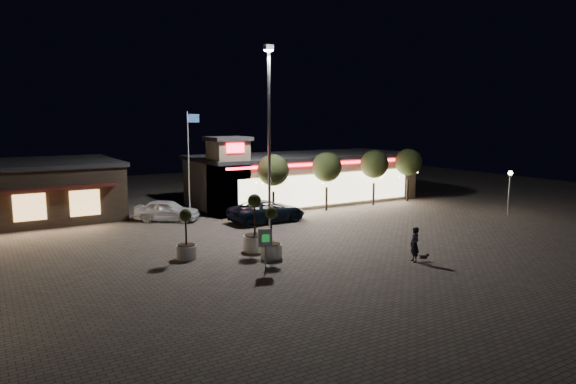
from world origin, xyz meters
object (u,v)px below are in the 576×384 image
white_sedan (167,210)px  pedestrian (415,245)px  planter_left (186,244)px  valet_sign (265,242)px  planter_mid (271,243)px  pickup_truck (267,211)px

white_sedan → pedestrian: bearing=-120.2°
white_sedan → planter_left: 10.74m
white_sedan → valet_sign: 14.64m
pedestrian → valet_sign: (-7.50, 2.64, 0.56)m
planter_mid → valet_sign: bearing=-126.5°
pickup_truck → white_sedan: pickup_truck is taller
planter_left → pickup_truck: bearing=37.1°
white_sedan → pedestrian: 18.92m
planter_left → planter_mid: bearing=-29.7°
pickup_truck → planter_left: size_ratio=2.14×
planter_left → pedestrian: bearing=-33.8°
pedestrian → planter_mid: (-6.12, 4.50, -0.06)m
valet_sign → pedestrian: bearing=-19.4°
planter_left → planter_mid: (3.98, -2.27, 0.03)m
pedestrian → valet_sign: size_ratio=0.87×
pedestrian → planter_left: bearing=-106.0°
pickup_truck → pedestrian: bearing=-175.0°
white_sedan → planter_mid: bearing=-137.1°
white_sedan → planter_mid: planter_mid is taller
pickup_truck → planter_mid: size_ratio=2.07×
pickup_truck → valet_sign: 12.11m
white_sedan → planter_mid: size_ratio=1.67×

